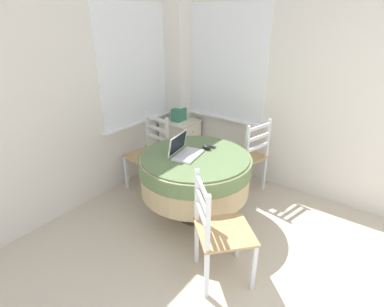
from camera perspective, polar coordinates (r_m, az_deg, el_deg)
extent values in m
cube|color=silver|center=(3.17, -30.51, 7.39)|extent=(4.57, 0.06, 2.55)
cube|color=white|center=(3.89, -10.88, 16.17)|extent=(1.10, 0.01, 1.42)
cube|color=white|center=(4.03, -9.78, 5.96)|extent=(1.18, 0.07, 0.02)
cube|color=silver|center=(3.58, 31.65, 8.77)|extent=(0.06, 5.10, 2.55)
cube|color=white|center=(4.02, 6.68, 16.70)|extent=(0.01, 1.10, 1.42)
cube|color=white|center=(4.15, 5.99, 6.75)|extent=(0.07, 1.18, 0.02)
cube|color=silver|center=(4.33, -2.56, 14.51)|extent=(0.28, 0.28, 2.55)
cylinder|color=#4C3D2D|center=(3.41, 0.54, -11.61)|extent=(0.36, 0.36, 0.03)
cylinder|color=#4C3D2D|center=(3.21, 0.57, -6.34)|extent=(0.11, 0.11, 0.70)
cylinder|color=tan|center=(3.13, 0.58, -3.85)|extent=(1.13, 1.13, 0.38)
cylinder|color=#607A4C|center=(3.08, 0.59, -1.92)|extent=(1.16, 1.16, 0.15)
cylinder|color=#607A4C|center=(3.04, 0.60, -0.52)|extent=(1.10, 1.10, 0.02)
cube|color=white|center=(3.03, -0.70, -0.28)|extent=(0.38, 0.26, 0.02)
cube|color=silver|center=(3.03, -0.96, -0.06)|extent=(0.32, 0.17, 0.00)
cube|color=white|center=(3.03, -2.74, 2.00)|extent=(0.35, 0.11, 0.20)
cube|color=black|center=(3.03, -2.65, 2.00)|extent=(0.31, 0.09, 0.18)
ellipsoid|color=black|center=(3.17, 2.81, 1.20)|extent=(0.06, 0.10, 0.05)
cube|color=#2D2D33|center=(3.23, 3.56, 1.24)|extent=(0.08, 0.12, 0.01)
cube|color=black|center=(3.23, 3.57, 1.34)|extent=(0.06, 0.08, 0.00)
cube|color=tan|center=(3.77, -8.69, -0.37)|extent=(0.48, 0.48, 0.02)
cube|color=silver|center=(3.91, -12.39, -3.56)|extent=(0.04, 0.04, 0.45)
cube|color=silver|center=(3.64, -8.94, -5.52)|extent=(0.04, 0.04, 0.45)
cube|color=silver|center=(4.11, -8.05, -1.76)|extent=(0.04, 0.04, 0.45)
cube|color=silver|center=(3.85, -4.48, -3.47)|extent=(0.04, 0.04, 0.45)
cube|color=silver|center=(3.92, -8.46, 4.59)|extent=(0.04, 0.04, 0.48)
cube|color=silver|center=(3.65, -4.73, 3.24)|extent=(0.04, 0.04, 0.48)
cube|color=silver|center=(3.72, -6.80, 6.56)|extent=(0.07, 0.38, 0.04)
cube|color=silver|center=(3.76, -6.70, 4.76)|extent=(0.07, 0.38, 0.04)
cube|color=silver|center=(3.81, -6.61, 3.00)|extent=(0.07, 0.38, 0.04)
cube|color=tan|center=(3.77, 9.86, -0.45)|extent=(0.52, 0.53, 0.02)
cube|color=silver|center=(4.11, 9.34, -1.83)|extent=(0.04, 0.04, 0.45)
cube|color=silver|center=(3.86, 5.63, -3.45)|extent=(0.04, 0.04, 0.45)
cube|color=silver|center=(3.90, 13.55, -3.74)|extent=(0.04, 0.04, 0.45)
cube|color=silver|center=(3.64, 9.91, -5.59)|extent=(0.04, 0.04, 0.45)
cube|color=silver|center=(3.70, 14.28, 2.87)|extent=(0.04, 0.04, 0.48)
cube|color=silver|center=(3.42, 10.50, 1.42)|extent=(0.04, 0.04, 0.48)
cube|color=silver|center=(3.50, 12.73, 4.92)|extent=(0.37, 0.11, 0.04)
cube|color=silver|center=(3.54, 12.55, 3.03)|extent=(0.37, 0.11, 0.04)
cube|color=silver|center=(3.59, 12.37, 1.19)|extent=(0.37, 0.11, 0.04)
cube|color=tan|center=(2.50, 6.27, -14.59)|extent=(0.61, 0.61, 0.02)
cube|color=silver|center=(2.58, 11.66, -20.52)|extent=(0.05, 0.05, 0.45)
cube|color=silver|center=(2.84, 8.76, -15.35)|extent=(0.05, 0.05, 0.45)
cube|color=silver|center=(2.49, 2.78, -22.10)|extent=(0.05, 0.05, 0.45)
cube|color=silver|center=(2.75, 0.86, -16.50)|extent=(0.05, 0.05, 0.45)
cube|color=silver|center=(2.16, 3.05, -13.26)|extent=(0.05, 0.05, 0.48)
cube|color=silver|center=(2.46, 0.94, -7.98)|extent=(0.05, 0.05, 0.48)
cube|color=silver|center=(2.21, 1.98, -6.59)|extent=(0.27, 0.29, 0.04)
cube|color=silver|center=(2.27, 1.93, -9.27)|extent=(0.27, 0.29, 0.04)
cube|color=silver|center=(2.34, 1.89, -11.79)|extent=(0.27, 0.29, 0.04)
cube|color=silver|center=(4.43, -2.21, 2.04)|extent=(0.45, 0.42, 0.66)
cube|color=silver|center=(4.31, -2.28, 6.23)|extent=(0.47, 0.45, 0.02)
cube|color=white|center=(4.23, 0.05, 4.15)|extent=(0.40, 0.01, 0.19)
sphere|color=olive|center=(4.23, 0.13, 4.12)|extent=(0.02, 0.02, 0.02)
cube|color=white|center=(4.31, 0.05, 1.39)|extent=(0.40, 0.01, 0.19)
sphere|color=olive|center=(4.31, 0.13, 1.36)|extent=(0.02, 0.02, 0.02)
cube|color=white|center=(4.40, 0.04, -1.26)|extent=(0.40, 0.01, 0.19)
sphere|color=olive|center=(4.40, 0.13, -1.29)|extent=(0.02, 0.02, 0.02)
cube|color=#387A5B|center=(4.28, -2.51, 7.44)|extent=(0.19, 0.13, 0.17)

